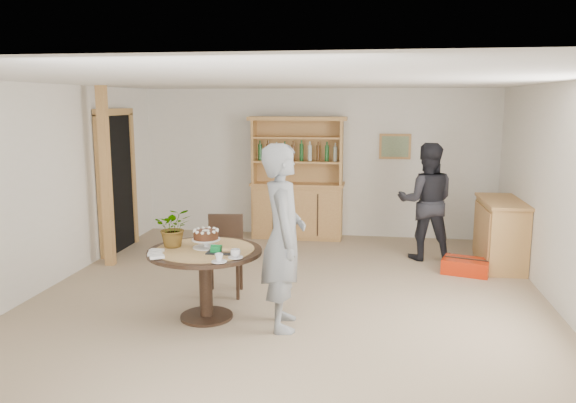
# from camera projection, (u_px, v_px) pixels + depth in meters

# --- Properties ---
(ground) EXTENTS (7.00, 7.00, 0.00)m
(ground) POSITION_uv_depth(u_px,v_px,m) (285.00, 305.00, 6.39)
(ground) COLOR tan
(ground) RESTS_ON ground
(room_shell) EXTENTS (6.04, 7.04, 2.52)m
(room_shell) POSITION_uv_depth(u_px,v_px,m) (286.00, 152.00, 6.10)
(room_shell) COLOR white
(room_shell) RESTS_ON ground
(doorway) EXTENTS (0.13, 1.10, 2.18)m
(doorway) POSITION_uv_depth(u_px,v_px,m) (116.00, 180.00, 8.58)
(doorway) COLOR black
(doorway) RESTS_ON ground
(pine_post) EXTENTS (0.12, 0.12, 2.50)m
(pine_post) POSITION_uv_depth(u_px,v_px,m) (106.00, 177.00, 7.74)
(pine_post) COLOR tan
(pine_post) RESTS_ON ground
(hutch) EXTENTS (1.62, 0.54, 2.04)m
(hutch) POSITION_uv_depth(u_px,v_px,m) (298.00, 197.00, 9.47)
(hutch) COLOR tan
(hutch) RESTS_ON ground
(sideboard) EXTENTS (0.54, 1.26, 0.94)m
(sideboard) POSITION_uv_depth(u_px,v_px,m) (501.00, 233.00, 7.85)
(sideboard) COLOR tan
(sideboard) RESTS_ON ground
(dining_table) EXTENTS (1.20, 1.20, 0.76)m
(dining_table) POSITION_uv_depth(u_px,v_px,m) (205.00, 263.00, 5.90)
(dining_table) COLOR black
(dining_table) RESTS_ON ground
(dining_chair) EXTENTS (0.47, 0.47, 0.95)m
(dining_chair) POSITION_uv_depth(u_px,v_px,m) (225.00, 249.00, 6.73)
(dining_chair) COLOR black
(dining_chair) RESTS_ON ground
(birthday_cake) EXTENTS (0.30, 0.30, 0.20)m
(birthday_cake) POSITION_uv_depth(u_px,v_px,m) (206.00, 236.00, 5.90)
(birthday_cake) COLOR white
(birthday_cake) RESTS_ON dining_table
(flower_vase) EXTENTS (0.47, 0.44, 0.42)m
(flower_vase) POSITION_uv_depth(u_px,v_px,m) (174.00, 227.00, 5.94)
(flower_vase) COLOR #3F7233
(flower_vase) RESTS_ON dining_table
(gift_tray) EXTENTS (0.30, 0.20, 0.08)m
(gift_tray) POSITION_uv_depth(u_px,v_px,m) (221.00, 250.00, 5.72)
(gift_tray) COLOR black
(gift_tray) RESTS_ON dining_table
(coffee_cup_a) EXTENTS (0.15, 0.15, 0.09)m
(coffee_cup_a) POSITION_uv_depth(u_px,v_px,m) (235.00, 254.00, 5.54)
(coffee_cup_a) COLOR silver
(coffee_cup_a) RESTS_ON dining_table
(coffee_cup_b) EXTENTS (0.15, 0.15, 0.08)m
(coffee_cup_b) POSITION_uv_depth(u_px,v_px,m) (219.00, 258.00, 5.39)
(coffee_cup_b) COLOR silver
(coffee_cup_b) RESTS_ON dining_table
(napkins) EXTENTS (0.24, 0.33, 0.03)m
(napkins) POSITION_uv_depth(u_px,v_px,m) (156.00, 254.00, 5.63)
(napkins) COLOR white
(napkins) RESTS_ON dining_table
(teen_boy) EXTENTS (0.57, 0.76, 1.88)m
(teen_boy) POSITION_uv_depth(u_px,v_px,m) (283.00, 237.00, 5.62)
(teen_boy) COLOR gray
(teen_boy) RESTS_ON ground
(adult_person) EXTENTS (0.83, 0.65, 1.71)m
(adult_person) POSITION_uv_depth(u_px,v_px,m) (426.00, 202.00, 8.14)
(adult_person) COLOR black
(adult_person) RESTS_ON ground
(red_suitcase) EXTENTS (0.69, 0.56, 0.21)m
(red_suitcase) POSITION_uv_depth(u_px,v_px,m) (466.00, 266.00, 7.54)
(red_suitcase) COLOR red
(red_suitcase) RESTS_ON ground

